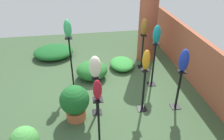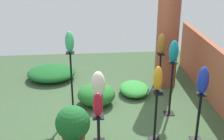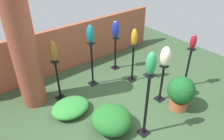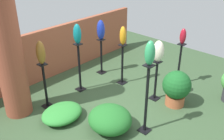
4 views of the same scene
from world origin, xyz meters
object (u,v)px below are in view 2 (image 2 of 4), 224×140
at_px(pedestal_ivory, 99,122).
at_px(art_vase_ruby, 98,105).
at_px(art_vase_jade, 70,42).
at_px(art_vase_ivory, 98,84).
at_px(pedestal_teal, 171,91).
at_px(art_vase_bronze, 162,44).
at_px(pedestal_jade, 72,87).
at_px(art_vase_cobalt, 203,80).
at_px(pedestal_amber, 155,118).
at_px(art_vase_amber, 158,78).
at_px(potted_plant_near_pillar, 73,126).
at_px(pedestal_cobalt, 198,120).
at_px(pedestal_bronze, 159,76).
at_px(brick_pillar, 168,30).
at_px(art_vase_teal, 174,51).

xyz_separation_m(pedestal_ivory, art_vase_ruby, (0.89, -0.04, 0.82)).
relative_size(art_vase_jade, art_vase_ivory, 0.92).
xyz_separation_m(pedestal_teal, art_vase_bronze, (-0.93, -0.01, 0.71)).
xyz_separation_m(pedestal_jade, art_vase_cobalt, (1.11, 2.23, 0.55)).
distance_m(pedestal_amber, art_vase_amber, 0.76).
distance_m(art_vase_jade, art_vase_bronze, 2.13).
relative_size(pedestal_teal, art_vase_jade, 2.73).
xyz_separation_m(art_vase_ruby, art_vase_amber, (-0.85, 1.03, -0.01)).
relative_size(pedestal_amber, art_vase_cobalt, 2.03).
relative_size(pedestal_teal, potted_plant_near_pillar, 1.48).
xyz_separation_m(pedestal_jade, art_vase_bronze, (-0.77, 1.96, 0.61)).
relative_size(pedestal_amber, pedestal_cobalt, 1.08).
distance_m(pedestal_teal, potted_plant_near_pillar, 2.16).
bearing_deg(pedestal_ivory, art_vase_cobalt, 87.22).
relative_size(pedestal_jade, pedestal_bronze, 1.36).
height_order(pedestal_teal, pedestal_cobalt, pedestal_teal).
bearing_deg(pedestal_amber, pedestal_cobalt, 86.39).
relative_size(art_vase_jade, potted_plant_near_pillar, 0.54).
xyz_separation_m(pedestal_cobalt, art_vase_cobalt, (0.00, 0.00, 0.75)).
bearing_deg(potted_plant_near_pillar, art_vase_ivory, 103.15).
bearing_deg(art_vase_bronze, pedestal_jade, -68.63).
xyz_separation_m(brick_pillar, potted_plant_near_pillar, (2.39, -2.18, -0.97)).
relative_size(pedestal_teal, art_vase_ivory, 2.52).
xyz_separation_m(pedestal_bronze, art_vase_ivory, (1.79, -1.47, 0.68)).
height_order(pedestal_teal, art_vase_bronze, art_vase_bronze).
bearing_deg(pedestal_ivory, art_vase_bronze, 140.51).
relative_size(art_vase_teal, art_vase_jade, 1.06).
distance_m(pedestal_jade, art_vase_jade, 0.93).
xyz_separation_m(pedestal_jade, potted_plant_near_pillar, (1.12, 0.05, -0.20)).
bearing_deg(art_vase_ruby, art_vase_cobalt, 114.29).
xyz_separation_m(pedestal_ivory, pedestal_cobalt, (0.08, 1.74, 0.01)).
xyz_separation_m(pedestal_teal, pedestal_amber, (0.90, -0.50, -0.07)).
xyz_separation_m(art_vase_jade, art_vase_ivory, (1.02, 0.49, -0.42)).
bearing_deg(pedestal_amber, art_vase_amber, 0.00).
height_order(pedestal_amber, art_vase_ivory, art_vase_ivory).
bearing_deg(art_vase_bronze, pedestal_amber, -15.01).
height_order(pedestal_bronze, potted_plant_near_pillar, pedestal_bronze).
relative_size(pedestal_teal, pedestal_bronze, 1.16).
bearing_deg(pedestal_teal, art_vase_ruby, -41.17).
xyz_separation_m(art_vase_amber, art_vase_cobalt, (0.05, 0.75, -0.05)).
distance_m(pedestal_teal, art_vase_teal, 0.84).
bearing_deg(pedestal_cobalt, pedestal_jade, -116.39).
xyz_separation_m(pedestal_bronze, art_vase_teal, (0.93, 0.01, 0.92)).
bearing_deg(pedestal_teal, pedestal_jade, -94.64).
bearing_deg(art_vase_cobalt, potted_plant_near_pillar, -89.49).
height_order(art_vase_jade, art_vase_cobalt, art_vase_jade).
distance_m(pedestal_jade, pedestal_bronze, 2.11).
height_order(brick_pillar, pedestal_cobalt, brick_pillar).
height_order(pedestal_jade, art_vase_jade, art_vase_jade).
height_order(brick_pillar, pedestal_jade, brick_pillar).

